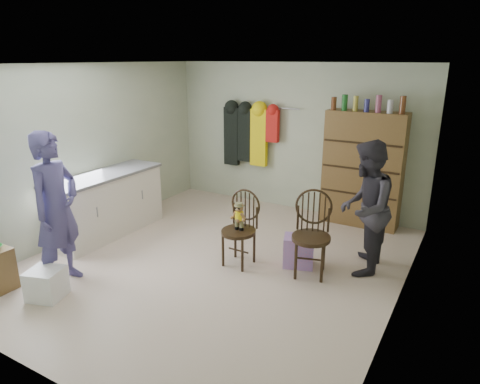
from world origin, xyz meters
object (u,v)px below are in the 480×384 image
Objects in this scene: chair_front at (241,223)px; chair_far at (312,230)px; counter at (106,204)px; dresser at (363,169)px.

chair_far is at bearing 14.70° from chair_front.
chair_front is (2.24, 0.15, 0.08)m from counter.
chair_far is (3.12, 0.35, 0.09)m from counter.
dresser is at bearing 35.68° from counter.
counter is 1.90× the size of chair_front.
counter is 2.25m from chair_front.
chair_front is 0.90m from chair_far.
dresser is (3.20, 2.30, 0.44)m from counter.
dresser is at bearing 71.79° from chair_far.
dresser is (0.96, 2.15, 0.36)m from chair_front.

